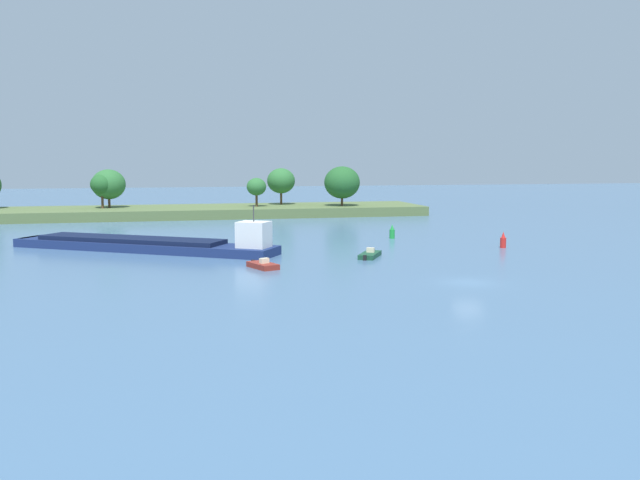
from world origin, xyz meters
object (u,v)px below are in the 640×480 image
Objects in this scene: small_motorboat at (370,255)px; cargo_barge at (149,244)px; fishing_skiff at (263,265)px; channel_buoy_red at (503,241)px; channel_buoy_green at (392,232)px.

cargo_barge is at bearing 156.38° from small_motorboat.
cargo_barge is at bearing 127.00° from fishing_skiff.
channel_buoy_red reaches higher than small_motorboat.
small_motorboat is at bearing -23.62° from cargo_barge.
small_motorboat is 2.45× the size of channel_buoy_green.
channel_buoy_red is (17.63, 3.87, 0.54)m from small_motorboat.
cargo_barge reaches higher than small_motorboat.
channel_buoy_green is (-9.86, 11.69, 0.00)m from channel_buoy_red.
channel_buoy_red is (29.79, 8.45, 0.52)m from fishing_skiff.
cargo_barge reaches higher than fishing_skiff.
channel_buoy_green is (7.77, 15.56, 0.54)m from small_motorboat.
channel_buoy_green is at bearing 63.47° from small_motorboat.
channel_buoy_red is at bearing -49.85° from channel_buoy_green.
channel_buoy_green reaches higher than fishing_skiff.
small_motorboat is 2.45× the size of channel_buoy_red.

